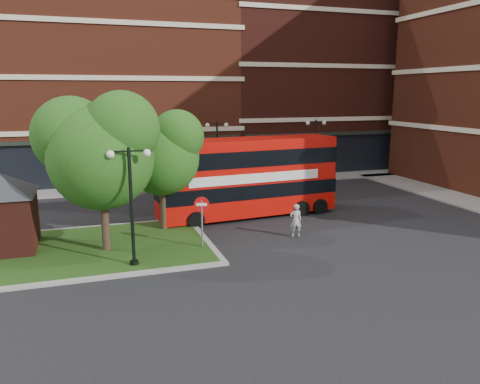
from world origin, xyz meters
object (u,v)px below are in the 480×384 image
object	(u,v)px
bus	(248,172)
car_white	(241,179)
car_silver	(197,182)
woman	(296,220)

from	to	relation	value
bus	car_white	distance (m)	8.53
car_silver	car_white	distance (m)	3.38
woman	car_white	world-z (taller)	woman
bus	car_silver	world-z (taller)	bus
woman	car_silver	world-z (taller)	woman
car_silver	car_white	world-z (taller)	car_white
bus	car_white	xyz separation A→B (m)	(2.20, 8.01, -1.95)
car_silver	car_white	size ratio (longest dim) A/B	0.92
bus	woman	world-z (taller)	bus
car_silver	bus	bearing A→B (deg)	-171.57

